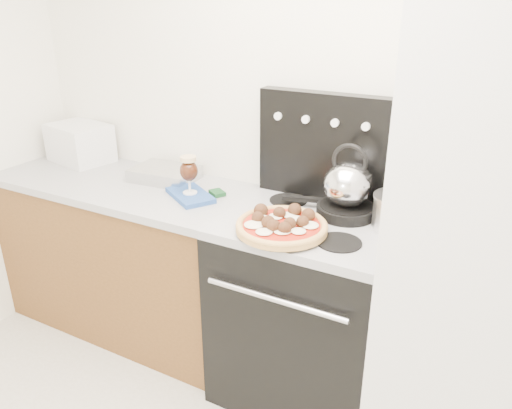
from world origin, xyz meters
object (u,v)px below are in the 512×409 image
Objects in this scene: skillet at (346,210)px; tea_kettle at (348,180)px; stock_pot at (397,214)px; pizza_pan at (281,232)px; pizza at (282,224)px; oven_mitt at (190,195)px; toaster_oven at (80,143)px; beer_glass at (189,175)px; fridge at (486,253)px; base_cabinet at (131,258)px; stove_body at (307,312)px.

skillet is 1.11× the size of tea_kettle.
tea_kettle is at bearing 169.42° from stock_pot.
pizza_pan is 0.03m from pizza.
skillet is at bearing 8.53° from oven_mitt.
toaster_oven is 1.54m from pizza_pan.
fridge is at bearing -1.22° from beer_glass.
pizza is (0.00, 0.00, 0.03)m from pizza_pan.
stock_pot is (0.23, -0.04, -0.09)m from tea_kettle.
oven_mitt is 0.73× the size of pizza.
tea_kettle is at bearing 4.33° from base_cabinet.
pizza_pan is at bearing -168.75° from fridge.
fridge is 0.60m from skillet.
beer_glass is (0.46, -0.02, 0.59)m from base_cabinet.
tea_kettle is 0.25m from stock_pot.
base_cabinet is 6.14× the size of tea_kettle.
beer_glass is 0.56× the size of pizza_pan.
tea_kettle reaches higher than stock_pot.
oven_mitt is at bearing -171.47° from skillet.
fridge reaches higher than stove_body.
base_cabinet is at bearing -178.05° from stock_pot.
stove_body is 0.87m from fridge.
stock_pot is at bearing 8.25° from toaster_oven.
stove_body is 0.87m from beer_glass.
pizza is at bearing -120.72° from skillet.
pizza is 1.91× the size of stock_pot.
stove_body is at bearing 71.26° from pizza_pan.
beer_glass is at bearing -175.90° from stock_pot.
pizza_pan is 0.38m from tea_kettle.
pizza reaches higher than oven_mitt.
pizza_pan is at bearing -120.72° from skillet.
toaster_oven is at bearing 173.32° from tea_kettle.
beer_glass reaches higher than stove_body.
stock_pot is at bearing 4.10° from beer_glass.
beer_glass is at bearing -2.66° from base_cabinet.
fridge reaches higher than beer_glass.
base_cabinet is 1.88m from fridge.
skillet is at bearing 169.42° from stock_pot.
fridge is at bearing -13.67° from skillet.
pizza reaches higher than pizza_pan.
stock_pot is at bearing 1.95° from base_cabinet.
base_cabinet is 1.17m from pizza_pan.
skillet is (0.17, 0.29, 0.02)m from pizza_pan.
stock_pot is at bearing 164.37° from fridge.
fridge is 9.66× the size of stock_pot.
tea_kettle is (0.17, 0.29, 0.13)m from pizza.
pizza_pan is at bearing -148.23° from stock_pot.
beer_glass reaches higher than oven_mitt.
stock_pot is at bearing 31.77° from pizza_pan.
stove_body is at bearing -1.30° from base_cabinet.
stove_body is at bearing 71.26° from pizza.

